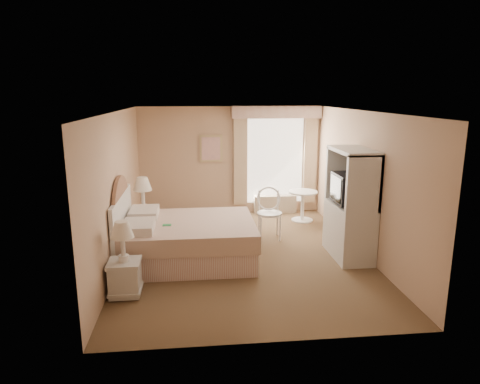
{
  "coord_description": "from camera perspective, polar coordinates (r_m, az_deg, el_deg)",
  "views": [
    {
      "loc": [
        -0.82,
        -7.08,
        2.8
      ],
      "look_at": [
        -0.04,
        0.3,
        1.07
      ],
      "focal_mm": 32.0,
      "sensor_mm": 36.0,
      "label": 1
    }
  ],
  "objects": [
    {
      "name": "bed",
      "position": [
        7.36,
        -8.04,
        -6.2
      ],
      "size": [
        2.3,
        1.81,
        1.6
      ],
      "color": "tan",
      "rests_on": "room"
    },
    {
      "name": "round_table",
      "position": [
        9.59,
        8.35,
        -1.21
      ],
      "size": [
        0.64,
        0.64,
        0.68
      ],
      "color": "white",
      "rests_on": "room"
    },
    {
      "name": "nightstand_near",
      "position": [
        6.27,
        -15.16,
        -9.81
      ],
      "size": [
        0.44,
        0.44,
        1.08
      ],
      "color": "silver",
      "rests_on": "room"
    },
    {
      "name": "armoire",
      "position": [
        7.59,
        14.49,
        -2.71
      ],
      "size": [
        0.57,
        1.14,
        1.89
      ],
      "color": "silver",
      "rests_on": "room"
    },
    {
      "name": "room",
      "position": [
        7.3,
        0.53,
        0.84
      ],
      "size": [
        4.21,
        5.51,
        2.51
      ],
      "color": "brown",
      "rests_on": "ground"
    },
    {
      "name": "framed_art",
      "position": [
        9.88,
        -3.89,
        5.81
      ],
      "size": [
        0.52,
        0.04,
        0.62
      ],
      "color": "tan",
      "rests_on": "room"
    },
    {
      "name": "nightstand_far",
      "position": [
        8.56,
        -12.68,
        -3.11
      ],
      "size": [
        0.5,
        0.5,
        1.2
      ],
      "color": "silver",
      "rests_on": "room"
    },
    {
      "name": "cafe_chair",
      "position": [
        8.4,
        3.9,
        -2.25
      ],
      "size": [
        0.5,
        0.5,
        1.0
      ],
      "rotation": [
        0.0,
        0.0,
        -0.05
      ],
      "color": "white",
      "rests_on": "room"
    },
    {
      "name": "window",
      "position": [
        10.02,
        4.77,
        4.69
      ],
      "size": [
        2.05,
        0.22,
        2.51
      ],
      "color": "white",
      "rests_on": "room"
    }
  ]
}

